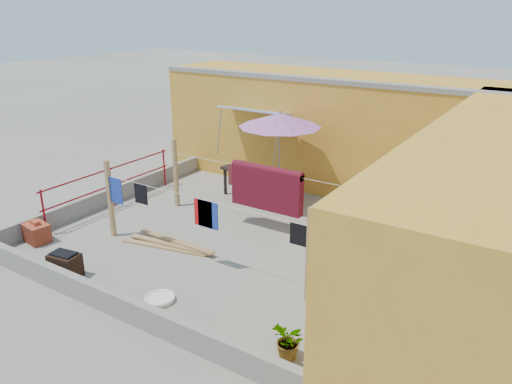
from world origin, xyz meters
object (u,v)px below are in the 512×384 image
at_px(water_jug_b, 375,260).
at_px(green_hose, 418,238).
at_px(outdoor_table, 253,173).
at_px(plant_back_a, 380,209).
at_px(patio_umbrella, 280,121).
at_px(brick_stack, 37,233).
at_px(white_basin, 160,298).
at_px(water_jug_a, 335,248).
at_px(brazier, 65,265).

xyz_separation_m(water_jug_b, green_hose, (0.38, 1.76, -0.12)).
xyz_separation_m(outdoor_table, plant_back_a, (3.55, 0.12, -0.32)).
relative_size(patio_umbrella, green_hose, 4.83).
bearing_deg(brick_stack, white_basin, -4.37).
distance_m(patio_umbrella, green_hose, 4.36).
bearing_deg(plant_back_a, brick_stack, -140.52).
xyz_separation_m(outdoor_table, green_hose, (4.60, -0.18, -0.69)).
xyz_separation_m(white_basin, green_hose, (3.18, 5.05, -0.01)).
distance_m(white_basin, water_jug_b, 4.32).
relative_size(water_jug_a, water_jug_b, 1.03).
height_order(white_basin, green_hose, white_basin).
distance_m(brazier, water_jug_a, 5.46).
distance_m(patio_umbrella, water_jug_b, 4.38).
relative_size(outdoor_table, white_basin, 3.39).
distance_m(water_jug_a, plant_back_a, 2.03).
distance_m(water_jug_a, water_jug_b, 0.90).
height_order(white_basin, plant_back_a, plant_back_a).
relative_size(brazier, water_jug_a, 1.68).
bearing_deg(brick_stack, green_hose, 33.52).
distance_m(outdoor_table, plant_back_a, 3.57).
bearing_deg(plant_back_a, water_jug_a, -96.66).
xyz_separation_m(brick_stack, white_basin, (3.99, -0.30, -0.17)).
bearing_deg(brazier, outdoor_table, 82.74).
xyz_separation_m(water_jug_a, water_jug_b, (0.90, -0.05, -0.00)).
relative_size(green_hose, plant_back_a, 0.64).
relative_size(brazier, water_jug_b, 1.74).
bearing_deg(brick_stack, water_jug_a, 27.30).
distance_m(outdoor_table, brick_stack, 5.57).
relative_size(patio_umbrella, outdoor_table, 1.36).
bearing_deg(outdoor_table, water_jug_a, -29.61).
relative_size(patio_umbrella, water_jug_a, 6.77).
bearing_deg(water_jug_b, plant_back_a, 107.94).
bearing_deg(white_basin, water_jug_a, 60.41).
relative_size(brazier, green_hose, 1.20).
relative_size(white_basin, plant_back_a, 0.66).
xyz_separation_m(brick_stack, green_hose, (7.16, 4.75, -0.18)).
xyz_separation_m(outdoor_table, water_jug_b, (4.22, -1.94, -0.57)).
distance_m(patio_umbrella, brazier, 6.06).
bearing_deg(plant_back_a, outdoor_table, -178.12).
relative_size(patio_umbrella, white_basin, 4.62).
height_order(patio_umbrella, white_basin, patio_umbrella).
bearing_deg(brazier, patio_umbrella, 73.99).
relative_size(brick_stack, white_basin, 1.17).
xyz_separation_m(outdoor_table, white_basin, (1.42, -5.23, -0.68)).
bearing_deg(water_jug_a, plant_back_a, 83.34).
distance_m(patio_umbrella, brick_stack, 6.28).
xyz_separation_m(brick_stack, water_jug_a, (5.88, 3.04, -0.05)).
height_order(brick_stack, plant_back_a, plant_back_a).
bearing_deg(water_jug_b, patio_umbrella, 151.00).
bearing_deg(green_hose, patio_umbrella, 178.53).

